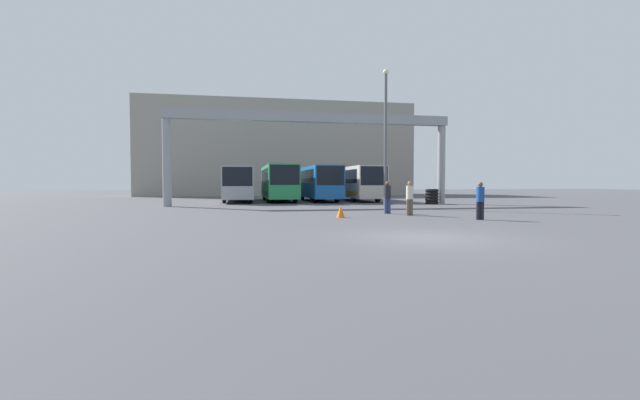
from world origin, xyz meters
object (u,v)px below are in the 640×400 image
object	(u,v)px
bus_slot_0	(238,182)
pedestrian_near_center	(480,200)
bus_slot_2	(319,182)
tire_stack	(432,197)
pedestrian_mid_left	(410,197)
bus_slot_3	(356,182)
traffic_cone	(341,212)
lamp_post	(386,133)
pedestrian_far_center	(387,197)
bus_slot_1	(279,181)

from	to	relation	value
bus_slot_0	pedestrian_near_center	bearing A→B (deg)	-64.38
bus_slot_2	tire_stack	xyz separation A→B (m)	(7.65, -7.68, -1.21)
pedestrian_near_center	pedestrian_mid_left	distance (m)	3.69
bus_slot_3	pedestrian_mid_left	size ratio (longest dim) A/B	6.22
bus_slot_3	traffic_cone	distance (m)	20.41
pedestrian_mid_left	lamp_post	xyz separation A→B (m)	(0.99, 6.47, 4.00)
bus_slot_2	bus_slot_3	world-z (taller)	bus_slot_3
bus_slot_2	lamp_post	size ratio (longest dim) A/B	1.16
pedestrian_far_center	lamp_post	xyz separation A→B (m)	(1.64, 4.98, 4.00)
bus_slot_2	pedestrian_mid_left	world-z (taller)	bus_slot_2
bus_slot_0	traffic_cone	xyz separation A→B (m)	(4.85, -19.92, -1.46)
bus_slot_1	bus_slot_2	world-z (taller)	bus_slot_1
bus_slot_0	pedestrian_mid_left	size ratio (longest dim) A/B	6.85
bus_slot_1	tire_stack	bearing A→B (deg)	-34.76
bus_slot_0	lamp_post	size ratio (longest dim) A/B	1.31
bus_slot_1	pedestrian_mid_left	distance (m)	19.42
pedestrian_mid_left	tire_stack	distance (m)	12.65
bus_slot_1	pedestrian_far_center	size ratio (longest dim) A/B	6.25
bus_slot_1	pedestrian_mid_left	size ratio (longest dim) A/B	6.26
pedestrian_far_center	traffic_cone	bearing A→B (deg)	-146.34
traffic_cone	pedestrian_near_center	bearing A→B (deg)	-22.31
bus_slot_2	lamp_post	xyz separation A→B (m)	(2.21, -12.10, 3.11)
bus_slot_0	bus_slot_1	world-z (taller)	bus_slot_1
pedestrian_near_center	pedestrian_far_center	xyz separation A→B (m)	(-2.73, 4.54, 0.02)
lamp_post	pedestrian_mid_left	bearing A→B (deg)	-98.67
bus_slot_3	lamp_post	size ratio (longest dim) A/B	1.19
pedestrian_far_center	tire_stack	distance (m)	11.77
bus_slot_1	pedestrian_mid_left	bearing A→B (deg)	-75.30
bus_slot_0	tire_stack	distance (m)	17.26
traffic_cone	bus_slot_2	bearing A→B (deg)	82.46
bus_slot_1	lamp_post	bearing A→B (deg)	-64.32
pedestrian_far_center	bus_slot_1	bearing A→B (deg)	103.12
pedestrian_mid_left	bus_slot_2	bearing A→B (deg)	-90.95
bus_slot_2	tire_stack	distance (m)	10.91
bus_slot_2	pedestrian_far_center	bearing A→B (deg)	-88.07
pedestrian_mid_left	tire_stack	world-z (taller)	pedestrian_mid_left
bus_slot_0	tire_stack	bearing A→B (deg)	-29.11
bus_slot_2	bus_slot_3	size ratio (longest dim) A/B	0.97
pedestrian_near_center	tire_stack	bearing A→B (deg)	88.11
lamp_post	bus_slot_3	bearing A→B (deg)	83.08
pedestrian_mid_left	lamp_post	world-z (taller)	lamp_post
bus_slot_0	lamp_post	bearing A→B (deg)	-53.10
bus_slot_1	bus_slot_2	distance (m)	3.70
bus_slot_3	bus_slot_0	bearing A→B (deg)	177.18
bus_slot_1	bus_slot_3	bearing A→B (deg)	-0.31
bus_slot_3	pedestrian_mid_left	distance (m)	18.91
lamp_post	traffic_cone	bearing A→B (deg)	-123.75
bus_slot_2	pedestrian_far_center	world-z (taller)	bus_slot_2
pedestrian_far_center	lamp_post	size ratio (longest dim) A/B	0.19
traffic_cone	lamp_post	distance (m)	9.74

